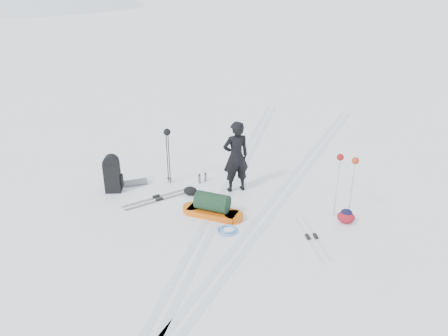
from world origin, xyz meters
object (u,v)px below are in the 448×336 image
(expedition_rucksack, at_px, (115,174))
(skier, at_px, (236,157))
(ski_poles_black, at_px, (167,139))
(pulk_sled, at_px, (212,207))

(expedition_rucksack, bearing_deg, skier, -2.43)
(skier, xyz_separation_m, expedition_rucksack, (-2.85, -0.95, -0.46))
(expedition_rucksack, bearing_deg, ski_poles_black, 17.47)
(pulk_sled, relative_size, expedition_rucksack, 1.51)
(pulk_sled, bearing_deg, expedition_rucksack, 175.06)
(ski_poles_black, bearing_deg, skier, -17.13)
(skier, bearing_deg, pulk_sled, 47.03)
(ski_poles_black, bearing_deg, pulk_sled, -58.47)
(pulk_sled, height_order, expedition_rucksack, expedition_rucksack)
(expedition_rucksack, distance_m, ski_poles_black, 1.57)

